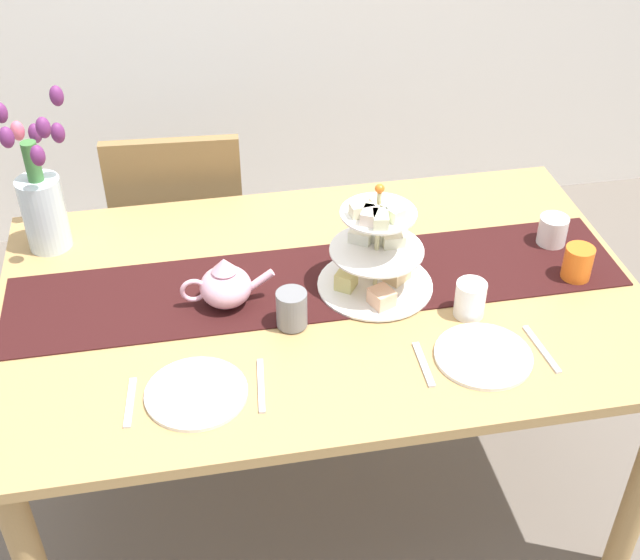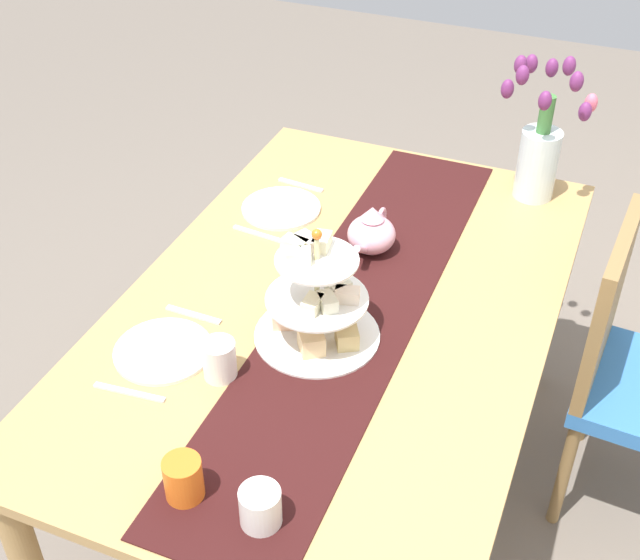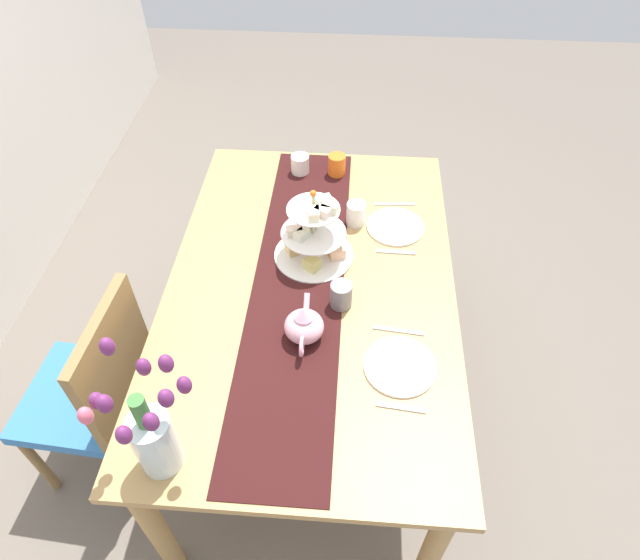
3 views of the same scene
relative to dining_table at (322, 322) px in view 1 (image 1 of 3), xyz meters
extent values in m
plane|color=#6B6056|center=(0.00, 0.00, -0.66)|extent=(8.00, 8.00, 0.00)
cube|color=tan|center=(0.00, 0.00, 0.08)|extent=(1.65, 1.04, 0.03)
cylinder|color=tan|center=(-0.75, 0.45, -0.30)|extent=(0.07, 0.07, 0.73)
cylinder|color=tan|center=(0.75, 0.45, -0.30)|extent=(0.07, 0.07, 0.73)
cylinder|color=olive|center=(-0.15, 0.99, -0.46)|extent=(0.04, 0.04, 0.41)
cylinder|color=olive|center=(-0.51, 1.01, -0.46)|extent=(0.04, 0.04, 0.41)
cylinder|color=olive|center=(-0.17, 0.63, -0.46)|extent=(0.04, 0.04, 0.41)
cylinder|color=olive|center=(-0.53, 0.65, -0.46)|extent=(0.04, 0.04, 0.41)
cube|color=#3370B7|center=(-0.34, 0.82, -0.23)|extent=(0.45, 0.45, 0.05)
cube|color=olive|center=(-0.35, 0.63, 0.02)|extent=(0.42, 0.06, 0.45)
cube|color=black|center=(0.00, 0.04, 0.10)|extent=(1.61, 0.33, 0.00)
cylinder|color=beige|center=(0.14, 0.00, 0.24)|extent=(0.01, 0.01, 0.28)
cylinder|color=white|center=(0.14, 0.00, 0.10)|extent=(0.30, 0.30, 0.01)
cylinder|color=white|center=(0.14, 0.00, 0.21)|extent=(0.24, 0.24, 0.01)
cylinder|color=white|center=(0.14, 0.00, 0.32)|extent=(0.19, 0.19, 0.01)
cube|color=#E9C58B|center=(0.20, 0.01, 0.13)|extent=(0.08, 0.08, 0.05)
cube|color=#D7BD78|center=(0.15, 0.08, 0.13)|extent=(0.07, 0.07, 0.05)
cube|color=#D9D27B|center=(0.06, 0.00, 0.13)|extent=(0.07, 0.07, 0.05)
cube|color=#EEB993|center=(0.14, -0.09, 0.13)|extent=(0.07, 0.07, 0.04)
cube|color=beige|center=(0.18, 0.01, 0.23)|extent=(0.06, 0.04, 0.03)
cube|color=silver|center=(0.16, 0.04, 0.23)|extent=(0.07, 0.06, 0.03)
cube|color=beige|center=(0.12, 0.07, 0.23)|extent=(0.05, 0.06, 0.03)
cube|color=silver|center=(0.11, 0.04, 0.23)|extent=(0.07, 0.06, 0.03)
cube|color=beige|center=(0.10, -0.01, 0.34)|extent=(0.06, 0.04, 0.03)
cube|color=beige|center=(0.11, -0.04, 0.34)|extent=(0.06, 0.07, 0.03)
cube|color=#E8EABE|center=(0.13, -0.06, 0.34)|extent=(0.04, 0.06, 0.03)
cube|color=beige|center=(0.17, -0.03, 0.34)|extent=(0.06, 0.07, 0.03)
sphere|color=orange|center=(0.14, 0.00, 0.39)|extent=(0.02, 0.02, 0.02)
ellipsoid|color=#E5A8BC|center=(-0.25, 0.00, 0.15)|extent=(0.13, 0.13, 0.10)
cone|color=#E5A8BC|center=(-0.25, 0.00, 0.22)|extent=(0.06, 0.06, 0.04)
cylinder|color=#E5A8BC|center=(-0.16, 0.00, 0.16)|extent=(0.07, 0.02, 0.06)
torus|color=#E5A8BC|center=(-0.33, 0.00, 0.15)|extent=(0.07, 0.01, 0.07)
cylinder|color=silver|center=(-0.70, 0.35, 0.20)|extent=(0.12, 0.12, 0.21)
cylinder|color=#3D7538|center=(-0.70, 0.35, 0.36)|extent=(0.04, 0.04, 0.12)
ellipsoid|color=#6B2860|center=(-0.62, 0.35, 0.44)|extent=(0.04, 0.04, 0.06)
ellipsoid|color=#6B2860|center=(-0.62, 0.42, 0.51)|extent=(0.04, 0.04, 0.06)
ellipsoid|color=#6B2860|center=(-0.70, 0.45, 0.39)|extent=(0.04, 0.04, 0.06)
ellipsoid|color=#E5607A|center=(-0.74, 0.46, 0.40)|extent=(0.04, 0.04, 0.06)
ellipsoid|color=#6B2860|center=(-0.76, 0.38, 0.49)|extent=(0.04, 0.04, 0.06)
ellipsoid|color=#6B2860|center=(-0.73, 0.26, 0.48)|extent=(0.04, 0.04, 0.06)
ellipsoid|color=#6B2860|center=(-0.66, 0.24, 0.44)|extent=(0.04, 0.04, 0.06)
ellipsoid|color=#6B2860|center=(-0.64, 0.28, 0.49)|extent=(0.04, 0.04, 0.06)
cylinder|color=white|center=(0.67, 0.10, 0.14)|extent=(0.08, 0.08, 0.08)
cylinder|color=white|center=(-0.34, -0.31, 0.10)|extent=(0.23, 0.23, 0.01)
cube|color=silver|center=(-0.49, -0.31, 0.10)|extent=(0.03, 0.15, 0.01)
cube|color=silver|center=(-0.20, -0.31, 0.10)|extent=(0.03, 0.17, 0.01)
cylinder|color=white|center=(0.33, -0.31, 0.10)|extent=(0.23, 0.23, 0.01)
cube|color=silver|center=(0.18, -0.31, 0.10)|extent=(0.02, 0.15, 0.01)
cube|color=silver|center=(0.47, -0.31, 0.10)|extent=(0.03, 0.17, 0.01)
cylinder|color=slate|center=(-0.10, -0.11, 0.15)|extent=(0.08, 0.08, 0.09)
cylinder|color=white|center=(0.34, -0.15, 0.15)|extent=(0.08, 0.08, 0.09)
cylinder|color=orange|center=(0.67, -0.06, 0.15)|extent=(0.08, 0.08, 0.09)
camera|label=1|loc=(-0.32, -1.67, 1.42)|focal=47.03mm
camera|label=2|loc=(1.54, 0.58, 1.42)|focal=47.34mm
camera|label=3|loc=(-1.33, -0.13, 1.54)|focal=30.53mm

